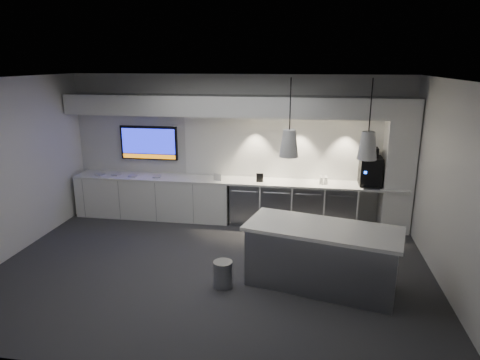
% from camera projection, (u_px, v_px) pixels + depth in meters
% --- Properties ---
extents(floor, '(7.00, 7.00, 0.00)m').
position_uv_depth(floor, '(212.00, 268.00, 6.94)').
color(floor, '#303033').
rests_on(floor, ground).
extents(ceiling, '(7.00, 7.00, 0.00)m').
position_uv_depth(ceiling, '(208.00, 79.00, 6.14)').
color(ceiling, black).
rests_on(ceiling, wall_back).
extents(wall_back, '(7.00, 0.00, 7.00)m').
position_uv_depth(wall_back, '(237.00, 148.00, 8.92)').
color(wall_back, silver).
rests_on(wall_back, floor).
extents(wall_front, '(7.00, 0.00, 7.00)m').
position_uv_depth(wall_front, '(153.00, 247.00, 4.16)').
color(wall_front, silver).
rests_on(wall_front, floor).
extents(wall_left, '(0.00, 7.00, 7.00)m').
position_uv_depth(wall_left, '(4.00, 171.00, 7.07)').
color(wall_left, silver).
rests_on(wall_left, floor).
extents(wall_right, '(0.00, 7.00, 7.00)m').
position_uv_depth(wall_right, '(453.00, 190.00, 6.01)').
color(wall_right, silver).
rests_on(wall_right, floor).
extents(back_counter, '(6.80, 0.65, 0.04)m').
position_uv_depth(back_counter, '(234.00, 181.00, 8.78)').
color(back_counter, white).
rests_on(back_counter, left_base_cabinets).
extents(left_base_cabinets, '(3.30, 0.63, 0.86)m').
position_uv_depth(left_base_cabinets, '(154.00, 197.00, 9.16)').
color(left_base_cabinets, white).
rests_on(left_base_cabinets, floor).
extents(fridge_unit_a, '(0.60, 0.61, 0.85)m').
position_uv_depth(fridge_unit_a, '(246.00, 202.00, 8.86)').
color(fridge_unit_a, gray).
rests_on(fridge_unit_a, floor).
extents(fridge_unit_b, '(0.60, 0.61, 0.85)m').
position_uv_depth(fridge_unit_b, '(277.00, 204.00, 8.77)').
color(fridge_unit_b, gray).
rests_on(fridge_unit_b, floor).
extents(fridge_unit_c, '(0.60, 0.61, 0.85)m').
position_uv_depth(fridge_unit_c, '(308.00, 205.00, 8.67)').
color(fridge_unit_c, gray).
rests_on(fridge_unit_c, floor).
extents(fridge_unit_d, '(0.60, 0.61, 0.85)m').
position_uv_depth(fridge_unit_d, '(339.00, 207.00, 8.58)').
color(fridge_unit_d, gray).
rests_on(fridge_unit_d, floor).
extents(backsplash, '(4.60, 0.03, 1.30)m').
position_uv_depth(backsplash, '(295.00, 147.00, 8.71)').
color(backsplash, white).
rests_on(backsplash, wall_back).
extents(soffit, '(6.90, 0.60, 0.40)m').
position_uv_depth(soffit, '(234.00, 106.00, 8.39)').
color(soffit, white).
rests_on(soffit, wall_back).
extents(column, '(0.55, 0.55, 2.60)m').
position_uv_depth(column, '(398.00, 166.00, 8.20)').
color(column, white).
rests_on(column, floor).
extents(wall_tv, '(1.25, 0.07, 0.72)m').
position_uv_depth(wall_tv, '(149.00, 143.00, 9.14)').
color(wall_tv, black).
rests_on(wall_tv, wall_back).
extents(island, '(2.38, 1.44, 0.94)m').
position_uv_depth(island, '(322.00, 257.00, 6.29)').
color(island, gray).
rests_on(island, floor).
extents(bin, '(0.37, 0.37, 0.40)m').
position_uv_depth(bin, '(223.00, 274.00, 6.33)').
color(bin, gray).
rests_on(bin, floor).
extents(coffee_machine, '(0.41, 0.58, 0.75)m').
position_uv_depth(coffee_machine, '(370.00, 170.00, 8.31)').
color(coffee_machine, black).
rests_on(coffee_machine, back_counter).
extents(sign_black, '(0.14, 0.03, 0.18)m').
position_uv_depth(sign_black, '(260.00, 178.00, 8.57)').
color(sign_black, black).
rests_on(sign_black, back_counter).
extents(sign_white, '(0.18, 0.07, 0.14)m').
position_uv_depth(sign_white, '(218.00, 177.00, 8.69)').
color(sign_white, white).
rests_on(sign_white, back_counter).
extents(cup_cluster, '(0.17, 0.17, 0.14)m').
position_uv_depth(cup_cluster, '(324.00, 180.00, 8.48)').
color(cup_cluster, white).
rests_on(cup_cluster, back_counter).
extents(tray_a, '(0.20, 0.20, 0.02)m').
position_uv_depth(tray_a, '(100.00, 175.00, 9.12)').
color(tray_a, '#A1A1A1').
rests_on(tray_a, back_counter).
extents(tray_b, '(0.20, 0.20, 0.02)m').
position_uv_depth(tray_b, '(116.00, 175.00, 9.12)').
color(tray_b, '#A1A1A1').
rests_on(tray_b, back_counter).
extents(tray_c, '(0.17, 0.17, 0.02)m').
position_uv_depth(tray_c, '(133.00, 176.00, 9.01)').
color(tray_c, '#A1A1A1').
rests_on(tray_c, back_counter).
extents(tray_d, '(0.19, 0.19, 0.02)m').
position_uv_depth(tray_d, '(157.00, 177.00, 8.96)').
color(tray_d, '#A1A1A1').
rests_on(tray_d, back_counter).
extents(pendant_left, '(0.27, 0.27, 1.08)m').
position_uv_depth(pendant_left, '(289.00, 143.00, 5.92)').
color(pendant_left, white).
rests_on(pendant_left, ceiling).
extents(pendant_right, '(0.27, 0.27, 1.08)m').
position_uv_depth(pendant_right, '(368.00, 145.00, 5.76)').
color(pendant_right, white).
rests_on(pendant_right, ceiling).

